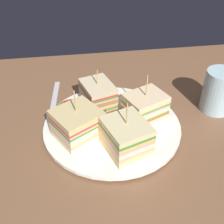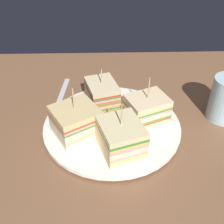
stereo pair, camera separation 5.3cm
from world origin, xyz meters
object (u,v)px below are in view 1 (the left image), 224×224
(sandwich_wedge_1, at_px, (78,124))
(sandwich_wedge_2, at_px, (126,136))
(chip_pile, at_px, (110,123))
(plate, at_px, (112,126))
(sandwich_wedge_3, at_px, (145,106))
(drinking_glass, at_px, (218,94))
(sandwich_wedge_0, at_px, (98,95))
(spoon, at_px, (52,108))

(sandwich_wedge_1, relative_size, sandwich_wedge_2, 1.06)
(sandwich_wedge_2, distance_m, chip_pile, 0.07)
(plate, bearing_deg, sandwich_wedge_3, 13.54)
(sandwich_wedge_1, height_order, drinking_glass, sandwich_wedge_1)
(chip_pile, bearing_deg, drinking_glass, 9.36)
(sandwich_wedge_0, bearing_deg, sandwich_wedge_1, -44.26)
(plate, bearing_deg, sandwich_wedge_2, -79.33)
(plate, bearing_deg, drinking_glass, 7.84)
(sandwich_wedge_1, distance_m, drinking_glass, 0.31)
(sandwich_wedge_0, height_order, sandwich_wedge_3, sandwich_wedge_3)
(sandwich_wedge_2, height_order, sandwich_wedge_3, sandwich_wedge_2)
(drinking_glass, bearing_deg, sandwich_wedge_1, -169.56)
(sandwich_wedge_3, bearing_deg, sandwich_wedge_2, 34.47)
(sandwich_wedge_0, bearing_deg, plate, -1.06)
(sandwich_wedge_1, distance_m, sandwich_wedge_3, 0.15)
(plate, height_order, drinking_glass, drinking_glass)
(sandwich_wedge_1, bearing_deg, sandwich_wedge_3, -14.79)
(sandwich_wedge_0, xyz_separation_m, sandwich_wedge_3, (0.09, -0.05, -0.00))
(sandwich_wedge_2, bearing_deg, plate, -7.76)
(plate, relative_size, chip_pile, 4.24)
(sandwich_wedge_3, height_order, chip_pile, sandwich_wedge_3)
(chip_pile, bearing_deg, plate, 56.10)
(sandwich_wedge_2, xyz_separation_m, chip_pile, (-0.02, 0.06, -0.02))
(plate, xyz_separation_m, sandwich_wedge_2, (0.01, -0.07, 0.03))
(spoon, bearing_deg, plate, 59.60)
(plate, height_order, spoon, plate)
(chip_pile, relative_size, drinking_glass, 0.70)
(spoon, height_order, drinking_glass, drinking_glass)
(chip_pile, height_order, drinking_glass, drinking_glass)
(sandwich_wedge_3, relative_size, drinking_glass, 1.05)
(sandwich_wedge_2, height_order, chip_pile, sandwich_wedge_2)
(sandwich_wedge_2, height_order, drinking_glass, sandwich_wedge_2)
(sandwich_wedge_3, bearing_deg, chip_pile, -4.82)
(sandwich_wedge_0, height_order, chip_pile, sandwich_wedge_0)
(sandwich_wedge_2, bearing_deg, sandwich_wedge_1, 41.42)
(sandwich_wedge_1, xyz_separation_m, sandwich_wedge_2, (0.08, -0.05, 0.00))
(sandwich_wedge_0, relative_size, sandwich_wedge_1, 0.88)
(spoon, relative_size, drinking_glass, 1.72)
(sandwich_wedge_1, height_order, chip_pile, sandwich_wedge_1)
(plate, bearing_deg, spoon, 144.64)
(plate, distance_m, spoon, 0.15)
(sandwich_wedge_1, relative_size, drinking_glass, 1.14)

